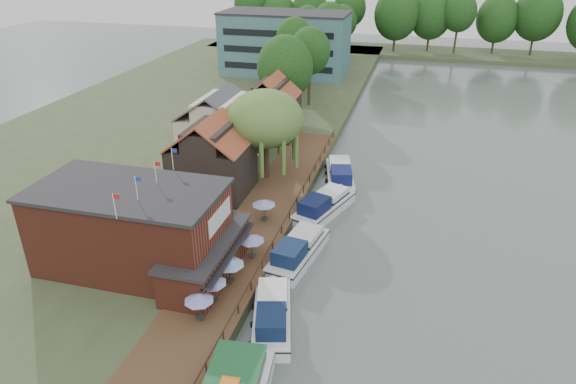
% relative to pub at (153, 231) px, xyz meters
% --- Properties ---
extents(ground, '(260.00, 260.00, 0.00)m').
position_rel_pub_xyz_m(ground, '(14.00, 1.00, -4.65)').
color(ground, '#48534F').
rests_on(ground, ground).
extents(land_bank, '(50.00, 140.00, 1.00)m').
position_rel_pub_xyz_m(land_bank, '(-16.00, 36.00, -4.15)').
color(land_bank, '#384728').
rests_on(land_bank, ground).
extents(quay_deck, '(6.00, 50.00, 0.10)m').
position_rel_pub_xyz_m(quay_deck, '(6.00, 11.00, -3.60)').
color(quay_deck, '#47301E').
rests_on(quay_deck, land_bank).
extents(quay_rail, '(0.20, 49.00, 1.00)m').
position_rel_pub_xyz_m(quay_rail, '(8.70, 11.50, -3.15)').
color(quay_rail, black).
rests_on(quay_rail, land_bank).
extents(pub, '(20.00, 11.00, 7.30)m').
position_rel_pub_xyz_m(pub, '(0.00, 0.00, 0.00)').
color(pub, maroon).
rests_on(pub, land_bank).
extents(hotel_block, '(25.40, 12.40, 12.30)m').
position_rel_pub_xyz_m(hotel_block, '(-8.00, 71.00, 2.50)').
color(hotel_block, '#38666B').
rests_on(hotel_block, land_bank).
extents(cottage_a, '(8.60, 7.60, 8.50)m').
position_rel_pub_xyz_m(cottage_a, '(-1.00, 15.00, 0.60)').
color(cottage_a, black).
rests_on(cottage_a, land_bank).
extents(cottage_b, '(9.60, 8.60, 8.50)m').
position_rel_pub_xyz_m(cottage_b, '(-4.00, 25.00, 0.60)').
color(cottage_b, beige).
rests_on(cottage_b, land_bank).
extents(cottage_c, '(7.60, 7.60, 8.50)m').
position_rel_pub_xyz_m(cottage_c, '(0.00, 34.00, 0.60)').
color(cottage_c, black).
rests_on(cottage_c, land_bank).
extents(willow, '(8.60, 8.60, 10.43)m').
position_rel_pub_xyz_m(willow, '(3.50, 20.00, 1.56)').
color(willow, '#476B2D').
rests_on(willow, land_bank).
extents(umbrella_0, '(2.17, 2.17, 2.38)m').
position_rel_pub_xyz_m(umbrella_0, '(6.33, -5.45, -2.36)').
color(umbrella_0, navy).
rests_on(umbrella_0, quay_deck).
extents(umbrella_1, '(2.22, 2.22, 2.38)m').
position_rel_pub_xyz_m(umbrella_1, '(6.45, -3.29, -2.36)').
color(umbrella_1, navy).
rests_on(umbrella_1, quay_deck).
extents(umbrella_2, '(2.44, 2.44, 2.38)m').
position_rel_pub_xyz_m(umbrella_2, '(6.81, -0.66, -2.36)').
color(umbrella_2, '#1A4991').
rests_on(umbrella_2, quay_deck).
extents(umbrella_3, '(2.26, 2.26, 2.38)m').
position_rel_pub_xyz_m(umbrella_3, '(7.36, 3.23, -2.36)').
color(umbrella_3, navy).
rests_on(umbrella_3, quay_deck).
extents(umbrella_4, '(2.31, 2.31, 2.38)m').
position_rel_pub_xyz_m(umbrella_4, '(6.42, 9.83, -2.36)').
color(umbrella_4, navy).
rests_on(umbrella_4, quay_deck).
extents(cruiser_0, '(5.53, 10.19, 2.35)m').
position_rel_pub_xyz_m(cruiser_0, '(11.05, -3.09, -3.48)').
color(cruiser_0, white).
rests_on(cruiser_0, ground).
extents(cruiser_1, '(4.87, 10.49, 2.45)m').
position_rel_pub_xyz_m(cruiser_1, '(10.86, 5.81, -3.42)').
color(cruiser_1, silver).
rests_on(cruiser_1, ground).
extents(cruiser_2, '(6.48, 10.80, 2.51)m').
position_rel_pub_xyz_m(cruiser_2, '(11.41, 14.86, -3.40)').
color(cruiser_2, silver).
rests_on(cruiser_2, ground).
extents(cruiser_3, '(5.60, 10.96, 2.56)m').
position_rel_pub_xyz_m(cruiser_3, '(11.74, 23.00, -3.37)').
color(cruiser_3, silver).
rests_on(cruiser_3, ground).
extents(swan, '(0.44, 0.44, 0.44)m').
position_rel_pub_xyz_m(swan, '(12.24, -8.26, -4.43)').
color(swan, white).
rests_on(swan, ground).
extents(bank_tree_0, '(8.44, 8.44, 12.69)m').
position_rel_pub_xyz_m(bank_tree_0, '(-0.23, 42.16, 2.70)').
color(bank_tree_0, '#143811').
rests_on(bank_tree_0, land_bank).
extents(bank_tree_1, '(6.69, 6.69, 12.75)m').
position_rel_pub_xyz_m(bank_tree_1, '(1.74, 50.16, 2.73)').
color(bank_tree_1, '#143811').
rests_on(bank_tree_1, land_bank).
extents(bank_tree_2, '(6.52, 6.52, 13.17)m').
position_rel_pub_xyz_m(bank_tree_2, '(-2.70, 57.68, 2.94)').
color(bank_tree_2, '#143811').
rests_on(bank_tree_2, land_bank).
extents(bank_tree_3, '(6.06, 6.06, 12.88)m').
position_rel_pub_xyz_m(bank_tree_3, '(-4.90, 77.76, 2.79)').
color(bank_tree_3, '#143811').
rests_on(bank_tree_3, land_bank).
extents(bank_tree_4, '(7.63, 7.63, 12.80)m').
position_rel_pub_xyz_m(bank_tree_4, '(-1.91, 86.65, 2.75)').
color(bank_tree_4, '#143811').
rests_on(bank_tree_4, land_bank).
extents(bank_tree_5, '(6.98, 6.98, 11.23)m').
position_rel_pub_xyz_m(bank_tree_5, '(-0.51, 96.48, 1.97)').
color(bank_tree_5, '#143811').
rests_on(bank_tree_5, land_bank).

